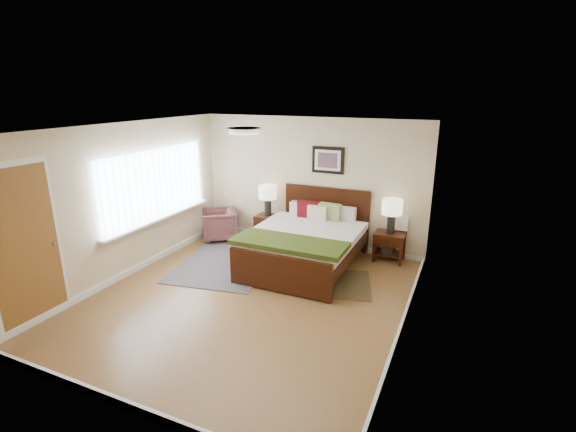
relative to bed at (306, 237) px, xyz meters
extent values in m
plane|color=brown|center=(-0.35, -1.42, -0.55)|extent=(5.00, 5.00, 0.00)
cube|color=beige|center=(-0.35, 1.08, 0.70)|extent=(4.50, 0.04, 2.50)
cube|color=beige|center=(-0.35, -3.92, 0.70)|extent=(4.50, 0.04, 2.50)
cube|color=beige|center=(-2.60, -1.42, 0.70)|extent=(0.04, 5.00, 2.50)
cube|color=beige|center=(1.90, -1.42, 0.70)|extent=(0.04, 5.00, 2.50)
cube|color=white|center=(-0.35, -1.42, 1.95)|extent=(4.50, 5.00, 0.02)
cube|color=silver|center=(-2.58, -0.72, 0.85)|extent=(0.02, 2.72, 1.32)
cube|color=silver|center=(-2.56, -0.72, 0.85)|extent=(0.01, 2.60, 1.20)
cube|color=silver|center=(-2.53, -0.72, 0.22)|extent=(0.10, 2.72, 0.04)
cube|color=silver|center=(-2.58, -3.17, 0.54)|extent=(0.01, 1.00, 2.18)
cube|color=brown|center=(-2.57, -3.17, 0.50)|extent=(0.01, 0.90, 2.10)
cylinder|color=#999999|center=(-2.55, -2.79, 0.45)|extent=(0.04, 0.04, 0.04)
cylinder|color=white|center=(-0.35, -1.42, 1.91)|extent=(0.40, 0.40, 0.07)
cylinder|color=beige|center=(-0.35, -1.42, 1.95)|extent=(0.44, 0.44, 0.01)
cube|color=#331607|center=(0.00, 1.04, 0.07)|extent=(1.69, 0.06, 1.18)
cube|color=#331607|center=(0.00, -1.10, -0.23)|extent=(1.69, 0.06, 0.59)
cube|color=#331607|center=(-0.81, -0.03, -0.21)|extent=(0.06, 2.12, 0.19)
cube|color=#331607|center=(0.81, -0.03, -0.21)|extent=(0.06, 2.12, 0.19)
cube|color=beige|center=(0.00, -0.03, -0.07)|extent=(1.59, 2.10, 0.23)
cube|color=beige|center=(0.00, -0.13, 0.09)|extent=(1.77, 1.87, 0.11)
cube|color=#2E4012|center=(0.00, -0.74, 0.14)|extent=(1.81, 0.70, 0.07)
cube|color=beige|center=(-0.37, 0.80, 0.24)|extent=(0.53, 0.18, 0.27)
cube|color=beige|center=(0.37, 0.80, 0.24)|extent=(0.53, 0.18, 0.27)
cube|color=#53090E|center=(-0.23, 0.68, 0.28)|extent=(0.41, 0.17, 0.34)
cube|color=#7C8C51|center=(0.19, 0.68, 0.28)|extent=(0.41, 0.16, 0.34)
cube|color=beige|center=(-0.02, 0.60, 0.26)|extent=(0.36, 0.13, 0.30)
cube|color=black|center=(0.00, 1.06, 1.17)|extent=(0.62, 0.03, 0.50)
cube|color=silver|center=(0.00, 1.04, 1.17)|extent=(0.50, 0.01, 0.38)
cube|color=#A52D23|center=(0.00, 1.03, 1.17)|extent=(0.38, 0.01, 0.28)
cube|color=#331607|center=(-1.17, 0.85, -0.02)|extent=(0.46, 0.42, 0.05)
cube|color=#331607|center=(-1.37, 0.68, -0.29)|extent=(0.05, 0.05, 0.51)
cube|color=#331607|center=(-0.96, 0.68, -0.29)|extent=(0.05, 0.05, 0.51)
cube|color=#331607|center=(-1.37, 1.03, -0.29)|extent=(0.05, 0.05, 0.51)
cube|color=#331607|center=(-0.96, 1.03, -0.29)|extent=(0.05, 0.05, 0.51)
cube|color=#331607|center=(-1.17, 0.66, -0.12)|extent=(0.40, 0.03, 0.14)
cube|color=#331607|center=(1.28, 0.85, -0.04)|extent=(0.53, 0.40, 0.05)
cube|color=#331607|center=(1.04, 0.68, -0.30)|extent=(0.05, 0.05, 0.48)
cube|color=#331607|center=(1.51, 0.68, -0.30)|extent=(0.05, 0.05, 0.48)
cube|color=#331607|center=(1.04, 1.02, -0.30)|extent=(0.05, 0.05, 0.48)
cube|color=#331607|center=(1.51, 1.02, -0.30)|extent=(0.05, 0.05, 0.48)
cube|color=#331607|center=(1.28, 0.67, -0.14)|extent=(0.47, 0.03, 0.14)
cube|color=#331607|center=(1.28, 0.85, -0.41)|extent=(0.47, 0.34, 0.03)
cube|color=black|center=(1.28, 0.85, -0.38)|extent=(0.20, 0.25, 0.03)
cube|color=black|center=(1.28, 0.85, -0.34)|extent=(0.20, 0.25, 0.03)
cube|color=black|center=(1.28, 0.85, -0.31)|extent=(0.20, 0.25, 0.03)
cube|color=black|center=(1.28, 0.85, -0.27)|extent=(0.20, 0.25, 0.03)
cube|color=black|center=(1.28, 0.85, -0.24)|extent=(0.20, 0.25, 0.03)
cylinder|color=black|center=(-1.17, 0.85, 0.17)|extent=(0.14, 0.14, 0.32)
cylinder|color=black|center=(-1.17, 0.85, 0.35)|extent=(0.02, 0.02, 0.06)
cylinder|color=beige|center=(-1.17, 0.85, 0.49)|extent=(0.36, 0.36, 0.26)
cylinder|color=black|center=(1.28, 0.85, 0.15)|extent=(0.14, 0.14, 0.32)
cylinder|color=black|center=(1.28, 0.85, 0.33)|extent=(0.02, 0.02, 0.06)
cylinder|color=beige|center=(1.28, 0.85, 0.47)|extent=(0.36, 0.36, 0.26)
imported|color=brown|center=(-2.15, 0.57, -0.23)|extent=(0.95, 0.95, 0.63)
cube|color=#0E2247|center=(-1.35, -0.42, -0.54)|extent=(1.89, 2.40, 0.01)
cube|color=black|center=(0.87, -0.39, -0.54)|extent=(0.99, 1.23, 0.01)
camera|label=1|loc=(2.47, -6.30, 2.45)|focal=26.00mm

